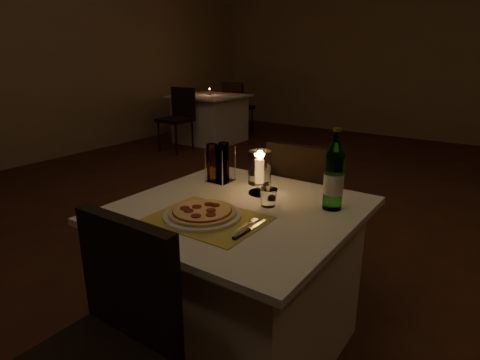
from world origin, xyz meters
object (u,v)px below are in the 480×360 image
Objects in this scene: hurricane_candle at (260,169)px; pizza at (202,212)px; chair_near at (108,332)px; tumbler at (268,197)px; water_bottle at (334,177)px; neighbor_table_left at (210,118)px; plate at (202,215)px; main_table at (238,280)px; chair_far at (306,200)px.

pizza is at bearing -95.38° from hurricane_candle.
tumbler is at bearing 82.59° from chair_near.
water_bottle is 4.86m from neighbor_table_left.
pizza is at bearing -51.54° from neighbor_table_left.
plate is at bearing -119.87° from tumbler.
chair_near is 0.97m from hurricane_candle.
pizza is at bearing 95.35° from chair_near.
main_table is at bearing -139.60° from tumbler.
plate is at bearing -51.54° from neighbor_table_left.
neighbor_table_left is at bearing 125.30° from chair_near.
main_table is 0.53m from hurricane_candle.
water_bottle reaches higher than chair_far.
chair_near is at bearing -97.41° from tumbler.
chair_far is at bearing 125.19° from water_bottle.
pizza is at bearing -105.52° from main_table.
tumbler is 0.18m from hurricane_candle.
tumbler is 0.30m from water_bottle.
main_table is 1.00× the size of neighbor_table_left.
water_bottle is at bearing 2.89° from hurricane_candle.
plate is 1.52× the size of hurricane_candle.
water_bottle is (0.35, -0.49, 0.33)m from chair_far.
chair_near reaches higher than plate.
hurricane_candle is (-0.36, -0.02, -0.02)m from water_bottle.
hurricane_candle is (-0.01, -0.51, 0.31)m from chair_far.
water_bottle is at bearing 45.33° from pizza.
chair_near is 0.58m from pizza.
plate is 0.02m from pizza.
chair_near is 3.21× the size of pizza.
tumbler is 0.08× the size of neighbor_table_left.
water_bottle is at bearing 69.64° from chair_near.
hurricane_candle is at bearing 135.94° from tumbler.
chair_near is 0.90× the size of neighbor_table_left.
main_table is at bearing 90.00° from chair_near.
chair_far is 0.60m from hurricane_candle.
water_bottle is (0.40, 0.40, 0.12)m from pizza.
tumbler is (0.15, 0.27, 0.01)m from pizza.
chair_near is 0.57m from plate.
chair_far is 2.54× the size of water_bottle.
water_bottle is (0.35, 0.94, 0.33)m from chair_near.
tumbler is 0.23× the size of water_bottle.
pizza reaches higher than main_table.
plate is 0.90× the size of water_bottle.
chair_far reaches higher than main_table.
chair_near is 4.28× the size of hurricane_candle.
main_table is at bearing -86.09° from hurricane_candle.
tumbler is 0.38× the size of hurricane_candle.
neighbor_table_left is at bearing 131.93° from tumbler.
pizza is at bearing -94.52° from plate.
tumbler reaches higher than pizza.
hurricane_candle reaches higher than main_table.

